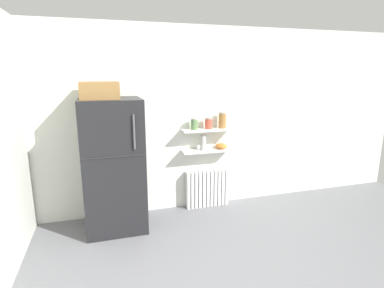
{
  "coord_description": "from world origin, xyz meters",
  "views": [
    {
      "loc": [
        -1.29,
        -2.13,
        1.95
      ],
      "look_at": [
        -0.17,
        1.6,
        1.05
      ],
      "focal_mm": 28.52,
      "sensor_mm": 36.0,
      "label": 1
    }
  ],
  "objects_px": {
    "vase": "(203,143)",
    "shelf_bowl": "(221,146)",
    "refrigerator": "(113,162)",
    "radiator": "(207,188)",
    "storage_jar_1": "(209,123)",
    "storage_jar_2": "(222,120)",
    "storage_jar_0": "(194,124)"
  },
  "relations": [
    {
      "from": "refrigerator",
      "to": "vase",
      "type": "xyz_separation_m",
      "value": [
        1.27,
        0.23,
        0.11
      ]
    },
    {
      "from": "storage_jar_2",
      "to": "vase",
      "type": "height_order",
      "value": "storage_jar_2"
    },
    {
      "from": "storage_jar_0",
      "to": "vase",
      "type": "relative_size",
      "value": 0.74
    },
    {
      "from": "radiator",
      "to": "storage_jar_2",
      "type": "height_order",
      "value": "storage_jar_2"
    },
    {
      "from": "storage_jar_1",
      "to": "vase",
      "type": "bearing_deg",
      "value": 180.0
    },
    {
      "from": "vase",
      "to": "shelf_bowl",
      "type": "distance_m",
      "value": 0.29
    },
    {
      "from": "radiator",
      "to": "storage_jar_0",
      "type": "height_order",
      "value": "storage_jar_0"
    },
    {
      "from": "refrigerator",
      "to": "vase",
      "type": "bearing_deg",
      "value": 10.5
    },
    {
      "from": "radiator",
      "to": "storage_jar_2",
      "type": "xyz_separation_m",
      "value": [
        0.21,
        -0.03,
        1.02
      ]
    },
    {
      "from": "storage_jar_0",
      "to": "storage_jar_1",
      "type": "height_order",
      "value": "same"
    },
    {
      "from": "radiator",
      "to": "storage_jar_1",
      "type": "distance_m",
      "value": 0.99
    },
    {
      "from": "storage_jar_0",
      "to": "storage_jar_2",
      "type": "relative_size",
      "value": 0.7
    },
    {
      "from": "radiator",
      "to": "storage_jar_1",
      "type": "height_order",
      "value": "storage_jar_1"
    },
    {
      "from": "storage_jar_2",
      "to": "radiator",
      "type": "bearing_deg",
      "value": 171.86
    },
    {
      "from": "storage_jar_1",
      "to": "shelf_bowl",
      "type": "height_order",
      "value": "storage_jar_1"
    },
    {
      "from": "shelf_bowl",
      "to": "storage_jar_1",
      "type": "bearing_deg",
      "value": 180.0
    },
    {
      "from": "refrigerator",
      "to": "storage_jar_1",
      "type": "distance_m",
      "value": 1.42
    },
    {
      "from": "storage_jar_2",
      "to": "shelf_bowl",
      "type": "height_order",
      "value": "storage_jar_2"
    },
    {
      "from": "storage_jar_1",
      "to": "vase",
      "type": "xyz_separation_m",
      "value": [
        -0.08,
        0.0,
        -0.28
      ]
    },
    {
      "from": "storage_jar_0",
      "to": "shelf_bowl",
      "type": "relative_size",
      "value": 0.92
    },
    {
      "from": "vase",
      "to": "radiator",
      "type": "bearing_deg",
      "value": 20.58
    },
    {
      "from": "radiator",
      "to": "storage_jar_0",
      "type": "distance_m",
      "value": 1.01
    },
    {
      "from": "refrigerator",
      "to": "radiator",
      "type": "relative_size",
      "value": 2.9
    },
    {
      "from": "vase",
      "to": "shelf_bowl",
      "type": "bearing_deg",
      "value": 0.0
    },
    {
      "from": "storage_jar_1",
      "to": "vase",
      "type": "relative_size",
      "value": 0.74
    },
    {
      "from": "refrigerator",
      "to": "storage_jar_0",
      "type": "bearing_deg",
      "value": 11.67
    },
    {
      "from": "shelf_bowl",
      "to": "refrigerator",
      "type": "bearing_deg",
      "value": -171.38
    },
    {
      "from": "storage_jar_2",
      "to": "storage_jar_1",
      "type": "bearing_deg",
      "value": -180.0
    },
    {
      "from": "storage_jar_1",
      "to": "storage_jar_2",
      "type": "distance_m",
      "value": 0.21
    },
    {
      "from": "storage_jar_2",
      "to": "vase",
      "type": "bearing_deg",
      "value": -180.0
    },
    {
      "from": "radiator",
      "to": "vase",
      "type": "relative_size",
      "value": 2.95
    },
    {
      "from": "refrigerator",
      "to": "vase",
      "type": "relative_size",
      "value": 8.54
    }
  ]
}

